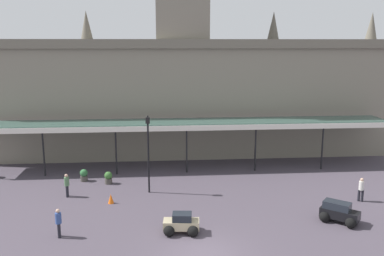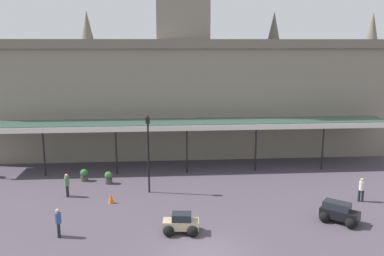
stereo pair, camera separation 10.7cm
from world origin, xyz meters
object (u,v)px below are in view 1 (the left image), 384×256
(pedestrian_near_entrance, at_px, (67,184))
(victorian_lamppost, at_px, (148,146))
(traffic_cone, at_px, (111,199))
(planter_by_canopy, at_px, (84,175))
(pedestrian_crossing_forecourt, at_px, (59,222))
(pedestrian_beside_cars, at_px, (361,189))
(planter_forecourt_centre, at_px, (108,178))
(car_black_estate, at_px, (339,213))
(car_beige_sedan, at_px, (181,225))

(pedestrian_near_entrance, distance_m, victorian_lamppost, 6.33)
(traffic_cone, height_order, planter_by_canopy, planter_by_canopy)
(pedestrian_crossing_forecourt, xyz_separation_m, planter_by_canopy, (-0.29, 9.67, -0.42))
(pedestrian_crossing_forecourt, height_order, pedestrian_near_entrance, same)
(pedestrian_beside_cars, distance_m, planter_forecourt_centre, 18.43)
(car_black_estate, distance_m, pedestrian_crossing_forecourt, 16.51)
(pedestrian_beside_cars, xyz_separation_m, traffic_cone, (-17.08, 1.01, -0.58))
(car_beige_sedan, height_order, car_black_estate, car_black_estate)
(planter_forecourt_centre, bearing_deg, car_black_estate, -29.10)
(pedestrian_crossing_forecourt, height_order, victorian_lamppost, victorian_lamppost)
(pedestrian_near_entrance, relative_size, planter_forecourt_centre, 1.74)
(pedestrian_near_entrance, xyz_separation_m, victorian_lamppost, (5.76, 0.40, 2.58))
(car_beige_sedan, xyz_separation_m, planter_forecourt_centre, (-5.16, 8.91, -0.01))
(pedestrian_crossing_forecourt, bearing_deg, planter_forecourt_centre, 79.13)
(car_beige_sedan, bearing_deg, pedestrian_crossing_forecourt, 179.76)
(traffic_cone, distance_m, planter_by_canopy, 5.52)
(car_beige_sedan, bearing_deg, planter_by_canopy, 126.43)
(victorian_lamppost, relative_size, planter_forecourt_centre, 5.94)
(car_black_estate, xyz_separation_m, traffic_cone, (-14.15, 4.17, -0.23))
(car_black_estate, distance_m, planter_forecourt_centre, 16.92)
(car_black_estate, relative_size, planter_forecourt_centre, 2.51)
(victorian_lamppost, distance_m, planter_forecourt_centre, 4.87)
(planter_forecourt_centre, relative_size, planter_by_canopy, 1.00)
(victorian_lamppost, relative_size, planter_by_canopy, 5.94)
(car_beige_sedan, xyz_separation_m, pedestrian_near_entrance, (-7.74, 6.35, 0.41))
(victorian_lamppost, bearing_deg, car_beige_sedan, -73.65)
(car_beige_sedan, distance_m, pedestrian_crossing_forecourt, 6.88)
(pedestrian_beside_cars, bearing_deg, car_black_estate, -132.80)
(car_black_estate, xyz_separation_m, pedestrian_beside_cars, (2.93, 3.16, 0.34))
(planter_forecourt_centre, bearing_deg, traffic_cone, -81.14)
(victorian_lamppost, height_order, planter_by_canopy, victorian_lamppost)
(car_beige_sedan, height_order, pedestrian_near_entrance, pedestrian_near_entrance)
(pedestrian_crossing_forecourt, xyz_separation_m, pedestrian_near_entrance, (-0.88, 6.32, 0.00))
(car_beige_sedan, distance_m, pedestrian_near_entrance, 10.02)
(car_black_estate, height_order, traffic_cone, car_black_estate)
(pedestrian_beside_cars, height_order, planter_by_canopy, pedestrian_beside_cars)
(car_black_estate, distance_m, victorian_lamppost, 13.42)
(traffic_cone, bearing_deg, pedestrian_crossing_forecourt, -115.88)
(car_beige_sedan, xyz_separation_m, victorian_lamppost, (-1.98, 6.76, 2.98))
(pedestrian_crossing_forecourt, bearing_deg, car_beige_sedan, -0.24)
(car_beige_sedan, relative_size, pedestrian_beside_cars, 1.27)
(pedestrian_crossing_forecourt, distance_m, planter_forecourt_centre, 9.05)
(pedestrian_near_entrance, height_order, pedestrian_beside_cars, same)
(car_black_estate, distance_m, traffic_cone, 14.75)
(pedestrian_beside_cars, relative_size, traffic_cone, 2.52)
(pedestrian_near_entrance, distance_m, planter_by_canopy, 3.42)
(car_beige_sedan, bearing_deg, planter_forecourt_centre, 120.09)
(car_beige_sedan, xyz_separation_m, planter_by_canopy, (-7.16, 9.70, -0.01))
(car_black_estate, xyz_separation_m, planter_by_canopy, (-16.78, 9.02, -0.07))
(planter_by_canopy, bearing_deg, pedestrian_crossing_forecourt, -88.29)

